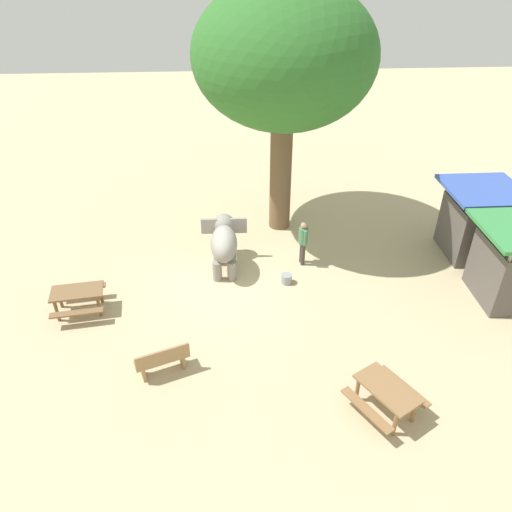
{
  "coord_description": "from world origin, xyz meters",
  "views": [
    {
      "loc": [
        12.99,
        0.14,
        9.58
      ],
      "look_at": [
        -0.34,
        0.97,
        0.8
      ],
      "focal_mm": 34.4,
      "sensor_mm": 36.0,
      "label": 1
    }
  ],
  "objects": [
    {
      "name": "ground_plane",
      "position": [
        0.0,
        0.0,
        0.0
      ],
      "size": [
        60.0,
        60.0,
        0.0
      ],
      "primitive_type": "plane",
      "color": "tan"
    },
    {
      "name": "picnic_table_far",
      "position": [
        5.37,
        3.68,
        0.59
      ],
      "size": [
        2.05,
        2.04,
        0.78
      ],
      "rotation": [
        0.0,
        0.0,
        3.68
      ],
      "color": "olive",
      "rests_on": "ground_plane"
    },
    {
      "name": "shade_tree_main",
      "position": [
        -3.71,
        2.09,
        6.25
      ],
      "size": [
        6.61,
        6.06,
        8.65
      ],
      "color": "brown",
      "rests_on": "ground_plane"
    },
    {
      "name": "market_stall_blue",
      "position": [
        -1.35,
        8.68,
        1.14
      ],
      "size": [
        2.5,
        2.5,
        2.52
      ],
      "color": "#59514C",
      "rests_on": "ground_plane"
    },
    {
      "name": "wooden_bench",
      "position": [
        3.84,
        -1.69,
        0.47
      ],
      "size": [
        0.87,
        1.45,
        0.88
      ],
      "rotation": [
        0.0,
        0.0,
        1.93
      ],
      "color": "#9E7A51",
      "rests_on": "ground_plane"
    },
    {
      "name": "person_handler",
      "position": [
        -1.02,
        2.6,
        0.95
      ],
      "size": [
        0.51,
        0.32,
        1.62
      ],
      "rotation": [
        0.0,
        0.0,
        -1.45
      ],
      "color": "#3F3833",
      "rests_on": "ground_plane"
    },
    {
      "name": "elephant",
      "position": [
        -0.93,
        -0.06,
        1.03
      ],
      "size": [
        2.32,
        1.57,
        1.62
      ],
      "rotation": [
        0.0,
        0.0,
        3.12
      ],
      "color": "gray",
      "rests_on": "ground_plane"
    },
    {
      "name": "feed_bucket",
      "position": [
        0.1,
        1.94,
        0.16
      ],
      "size": [
        0.36,
        0.36,
        0.32
      ],
      "primitive_type": "cylinder",
      "color": "gray",
      "rests_on": "ground_plane"
    },
    {
      "name": "picnic_table_near",
      "position": [
        1.16,
        -4.44,
        0.59
      ],
      "size": [
        1.66,
        1.68,
        0.78
      ],
      "rotation": [
        0.0,
        0.0,
        4.84
      ],
      "color": "brown",
      "rests_on": "ground_plane"
    }
  ]
}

